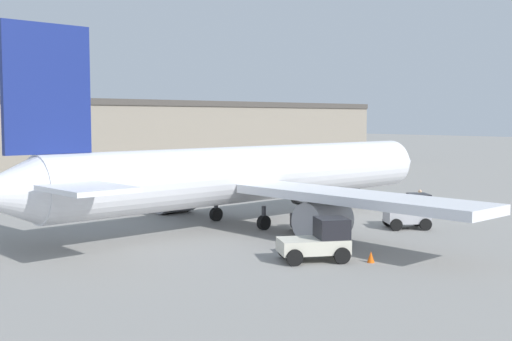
{
  "coord_description": "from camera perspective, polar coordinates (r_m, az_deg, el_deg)",
  "views": [
    {
      "loc": [
        -27.24,
        -31.91,
        6.88
      ],
      "look_at": [
        0.0,
        0.0,
        3.46
      ],
      "focal_mm": 45.0,
      "sensor_mm": 36.0,
      "label": 1
    }
  ],
  "objects": [
    {
      "name": "ground_plane",
      "position": [
        42.51,
        0.0,
        -4.66
      ],
      "size": [
        400.0,
        400.0,
        0.0
      ],
      "primitive_type": "plane",
      "color": "gray"
    },
    {
      "name": "terminal_building",
      "position": [
        82.66,
        -12.02,
        2.93
      ],
      "size": [
        76.34,
        16.66,
        9.06
      ],
      "color": "gray",
      "rests_on": "ground_plane"
    },
    {
      "name": "airplane",
      "position": [
        41.45,
        -1.01,
        -0.42
      ],
      "size": [
        36.84,
        34.46,
        11.61
      ],
      "rotation": [
        0.0,
        0.0,
        0.04
      ],
      "color": "white",
      "rests_on": "ground_plane"
    },
    {
      "name": "ground_crew_worker",
      "position": [
        47.31,
        14.35,
        -2.67
      ],
      "size": [
        0.4,
        0.4,
        1.81
      ],
      "rotation": [
        0.0,
        0.0,
        5.71
      ],
      "color": "#1E2338",
      "rests_on": "ground_plane"
    },
    {
      "name": "baggage_tug",
      "position": [
        31.38,
        5.64,
        -6.21
      ],
      "size": [
        3.77,
        3.34,
        2.07
      ],
      "rotation": [
        0.0,
        0.0,
        -0.52
      ],
      "color": "beige",
      "rests_on": "ground_plane"
    },
    {
      "name": "belt_loader_truck",
      "position": [
        39.14,
        5.24,
        -4.04
      ],
      "size": [
        3.08,
        2.99,
        2.08
      ],
      "rotation": [
        0.0,
        0.0,
        -0.64
      ],
      "color": "#2D2D33",
      "rests_on": "ground_plane"
    },
    {
      "name": "pushback_tug",
      "position": [
        41.36,
        13.58,
        -3.66
      ],
      "size": [
        3.21,
        3.05,
        2.18
      ],
      "rotation": [
        0.0,
        0.0,
        -0.62
      ],
      "color": "#B2B2B7",
      "rests_on": "ground_plane"
    },
    {
      "name": "safety_cone_near",
      "position": [
        31.41,
        10.18,
        -7.56
      ],
      "size": [
        0.36,
        0.36,
        0.55
      ],
      "color": "#EF590F",
      "rests_on": "ground_plane"
    }
  ]
}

